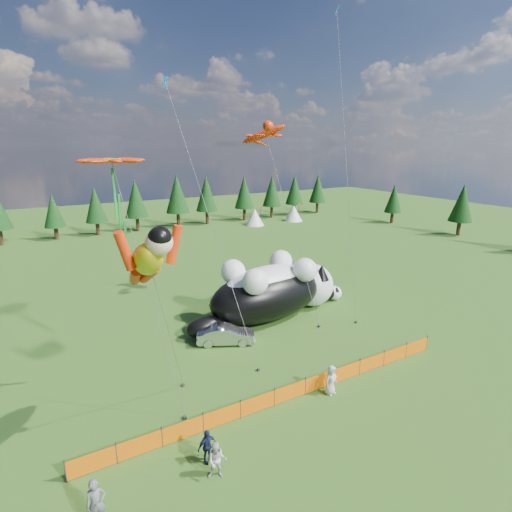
{
  "coord_description": "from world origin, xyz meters",
  "views": [
    {
      "loc": [
        -10.78,
        -18.29,
        13.33
      ],
      "look_at": [
        1.86,
        4.0,
        6.13
      ],
      "focal_mm": 28.0,
      "sensor_mm": 36.0,
      "label": 1
    }
  ],
  "objects": [
    {
      "name": "spectator_b",
      "position": [
        -5.53,
        -5.79,
        0.82
      ],
      "size": [
        0.93,
        0.8,
        1.64
      ],
      "primitive_type": "imported",
      "rotation": [
        0.0,
        0.0,
        -0.51
      ],
      "color": "beige",
      "rests_on": "ground"
    },
    {
      "name": "flower_kite",
      "position": [
        -7.23,
        1.61,
        12.42
      ],
      "size": [
        4.12,
        5.41,
        12.99
      ],
      "color": "red",
      "rests_on": "ground"
    },
    {
      "name": "spectator_e",
      "position": [
        2.29,
        -3.6,
        0.86
      ],
      "size": [
        0.94,
        0.72,
        1.71
      ],
      "primitive_type": "imported",
      "rotation": [
        0.0,
        0.0,
        0.22
      ],
      "color": "beige",
      "rests_on": "ground"
    },
    {
      "name": "spectator_c",
      "position": [
        -5.56,
        -4.81,
        0.79
      ],
      "size": [
        1.0,
        0.66,
        1.58
      ],
      "primitive_type": "imported",
      "rotation": [
        0.0,
        0.0,
        0.21
      ],
      "color": "#161D3D",
      "rests_on": "ground"
    },
    {
      "name": "cat_small",
      "position": [
        10.1,
        7.31,
        0.83
      ],
      "size": [
        4.78,
        2.33,
        1.74
      ],
      "rotation": [
        0.0,
        0.0,
        -0.19
      ],
      "color": "black",
      "rests_on": "ground"
    },
    {
      "name": "superhero_kite",
      "position": [
        -6.9,
        -2.47,
        8.77
      ],
      "size": [
        4.65,
        6.0,
        11.07
      ],
      "color": "#D8B80B",
      "rests_on": "ground"
    },
    {
      "name": "gecko_kite",
      "position": [
        7.37,
        12.4,
        14.13
      ],
      "size": [
        5.98,
        12.32,
        16.68
      ],
      "color": "red",
      "rests_on": "ground"
    },
    {
      "name": "safety_fence",
      "position": [
        0.0,
        -3.0,
        0.5
      ],
      "size": [
        22.06,
        0.06,
        1.1
      ],
      "color": "#262626",
      "rests_on": "ground"
    },
    {
      "name": "ground",
      "position": [
        0.0,
        0.0,
        0.0
      ],
      "size": [
        160.0,
        160.0,
        0.0
      ],
      "primitive_type": "plane",
      "color": "#163D0B",
      "rests_on": "ground"
    },
    {
      "name": "cat_large",
      "position": [
        4.99,
        6.68,
        2.32
      ],
      "size": [
        13.52,
        5.81,
        4.88
      ],
      "rotation": [
        0.0,
        0.0,
        0.11
      ],
      "color": "black",
      "rests_on": "ground"
    },
    {
      "name": "spectator_a",
      "position": [
        -10.17,
        -5.64,
        0.96
      ],
      "size": [
        0.72,
        0.49,
        1.92
      ],
      "primitive_type": "imported",
      "rotation": [
        0.0,
        0.0,
        -0.04
      ],
      "color": "#5D5D62",
      "rests_on": "ground"
    },
    {
      "name": "diamond_kite_b",
      "position": [
        12.29,
        9.07,
        21.41
      ],
      "size": [
        3.05,
        7.79,
        24.73
      ],
      "color": "#0C918F",
      "rests_on": "ground"
    },
    {
      "name": "tree_line",
      "position": [
        0.0,
        45.0,
        4.0
      ],
      "size": [
        90.0,
        4.0,
        8.0
      ],
      "primitive_type": null,
      "color": "black",
      "rests_on": "ground"
    },
    {
      "name": "car",
      "position": [
        -0.27,
        4.48,
        0.66
      ],
      "size": [
        4.19,
        2.95,
        1.31
      ],
      "primitive_type": "imported",
      "rotation": [
        0.0,
        0.0,
        1.13
      ],
      "color": "#BBBBC0",
      "rests_on": "ground"
    },
    {
      "name": "diamond_kite_a",
      "position": [
        -2.83,
        5.61,
        15.58
      ],
      "size": [
        3.41,
        6.18,
        17.92
      ],
      "color": "#0C61B4",
      "rests_on": "ground"
    },
    {
      "name": "festival_tents",
      "position": [
        11.0,
        40.0,
        1.4
      ],
      "size": [
        50.0,
        3.2,
        2.8
      ],
      "primitive_type": null,
      "color": "white",
      "rests_on": "ground"
    }
  ]
}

